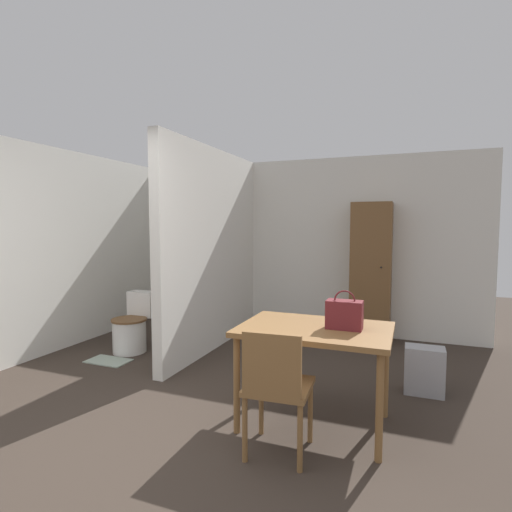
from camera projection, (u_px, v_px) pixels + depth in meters
ground_plane at (99, 476)px, 2.48m from camera, size 16.00×16.00×0.00m
wall_back at (285, 245)px, 6.01m from camera, size 5.57×0.12×2.50m
wall_left at (60, 249)px, 5.02m from camera, size 0.12×4.84×2.50m
partition_wall at (213, 249)px, 5.02m from camera, size 0.12×2.44×2.50m
dining_table at (315, 338)px, 3.07m from camera, size 1.14×0.79×0.78m
wooden_chair at (277, 385)px, 2.65m from camera, size 0.45×0.45×0.88m
toilet at (133, 328)px, 4.94m from camera, size 0.42×0.57×0.71m
handbag at (344, 314)px, 3.00m from camera, size 0.27×0.14×0.29m
wooden_cabinet at (371, 272)px, 5.31m from camera, size 0.51×0.41×1.85m
bath_mat at (108, 361)px, 4.56m from camera, size 0.49×0.28×0.01m
space_heater at (424, 370)px, 3.68m from camera, size 0.35×0.22×0.44m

